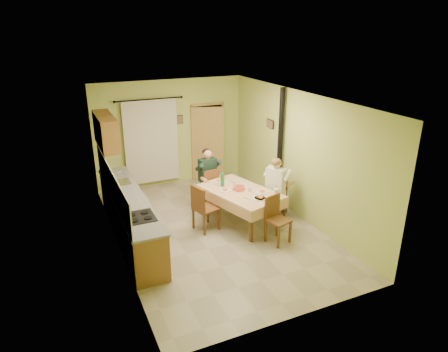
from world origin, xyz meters
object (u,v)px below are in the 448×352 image
chair_near (277,229)px  man_right (276,181)px  dining_table (240,206)px  chair_right (275,205)px  man_far (208,171)px  chair_left (205,217)px  chair_far (209,195)px  stove_flue (279,164)px

chair_near → man_right: bearing=-134.8°
dining_table → chair_right: 0.86m
dining_table → man_far: bearing=89.3°
chair_right → chair_left: bearing=56.7°
chair_far → man_far: 0.59m
chair_left → man_right: man_right is taller
chair_far → chair_near: 2.22m
chair_near → chair_left: size_ratio=0.95×
man_right → stove_flue: size_ratio=0.50×
chair_far → chair_left: bearing=-121.5°
man_far → stove_flue: bearing=-26.0°
man_far → man_right: (1.14, -1.18, 0.00)m
dining_table → chair_right: size_ratio=2.17×
chair_left → stove_flue: size_ratio=0.36×
chair_left → stove_flue: 2.26m
chair_near → man_far: (-0.61, 2.15, 0.59)m
stove_flue → man_far: bearing=159.9°
man_far → man_right: 1.64m
chair_far → chair_left: chair_left is taller
dining_table → chair_far: (-0.30, 1.07, -0.09)m
dining_table → man_far: 1.23m
chair_near → stove_flue: bearing=-137.5°
chair_far → stove_flue: (1.57, -0.56, 0.73)m
chair_near → chair_left: bearing=-59.9°
chair_right → stove_flue: 1.03m
chair_near → man_right: (0.53, 0.97, 0.59)m
chair_far → chair_right: bearing=-50.9°
chair_far → chair_left: 1.17m
dining_table → stove_flue: size_ratio=0.73×
chair_right → man_right: bearing=90.0°
man_far → chair_near: bearing=-80.0°
chair_left → chair_near: bearing=30.4°
chair_far → man_far: bearing=90.0°
dining_table → chair_far: bearing=89.4°
chair_right → stove_flue: bearing=-65.2°
man_far → chair_right: bearing=-51.2°
man_far → man_right: size_ratio=1.00×
chair_right → stove_flue: (0.42, 0.59, 0.74)m
chair_near → man_right: man_right is taller
chair_far → stove_flue: bearing=-25.5°
chair_near → man_far: 2.31m
chair_far → man_far: man_far is taller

